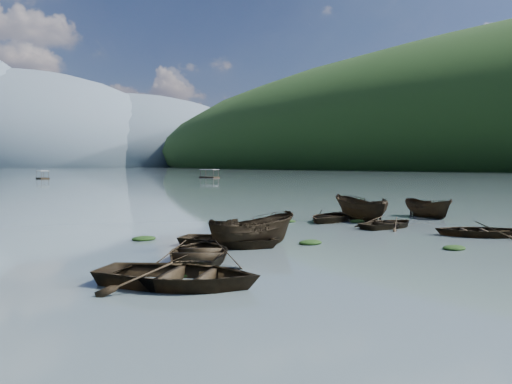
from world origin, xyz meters
TOP-DOWN VIEW (x-y plane):
  - ground_plane at (0.00, 0.00)m, footprint 2400.00×2400.00m
  - haze_mtn_c at (140.00, 900.00)m, footprint 520.00×520.00m
  - haze_mtn_d at (320.00, 900.00)m, footprint 520.00×520.00m
  - rowboat_0 at (-10.21, 1.32)m, footprint 6.05×6.17m
  - rowboat_1 at (-7.81, 4.39)m, footprint 5.45×5.80m
  - rowboat_2 at (-4.39, 5.94)m, footprint 4.40×1.81m
  - rowboat_3 at (6.95, 2.13)m, footprint 5.24×5.25m
  - rowboat_4 at (5.82, 7.00)m, footprint 4.23×3.16m
  - rowboat_5 at (12.31, 9.11)m, footprint 2.25×4.30m
  - rowboat_6 at (-5.19, 6.53)m, footprint 5.41×5.60m
  - rowboat_7 at (5.24, 11.27)m, footprint 5.42×4.76m
  - rowboat_8 at (7.05, 10.42)m, footprint 2.38×4.90m
  - weed_clump_0 at (-9.32, 2.45)m, footprint 1.00×0.82m
  - weed_clump_1 at (-1.79, 5.04)m, footprint 1.13×0.91m
  - weed_clump_2 at (2.31, 0.46)m, footprint 1.07×0.86m
  - weed_clump_3 at (6.29, 9.90)m, footprint 1.00×0.85m
  - weed_clump_5 at (-7.58, 10.52)m, footprint 1.17×0.94m
  - weed_clump_6 at (-1.86, 12.42)m, footprint 0.95×0.79m
  - weed_clump_7 at (2.77, 12.39)m, footprint 0.97×0.78m
  - pontoon_centre at (10.79, 122.93)m, footprint 2.38×5.23m
  - pontoon_right at (50.16, 106.79)m, footprint 3.74×6.19m

SIDE VIEW (x-z plane):
  - ground_plane at x=0.00m, z-range 0.00..0.00m
  - haze_mtn_c at x=140.00m, z-range -130.00..130.00m
  - haze_mtn_d at x=320.00m, z-range -110.00..110.00m
  - rowboat_0 at x=-10.21m, z-range -0.52..0.52m
  - rowboat_1 at x=-7.81m, z-range -0.49..0.49m
  - rowboat_2 at x=-4.39m, z-range -0.84..0.84m
  - rowboat_3 at x=6.95m, z-range -0.45..0.45m
  - rowboat_4 at x=5.82m, z-range -0.42..0.42m
  - rowboat_5 at x=12.31m, z-range -0.79..0.79m
  - rowboat_6 at x=-5.19m, z-range -0.47..0.47m
  - rowboat_7 at x=5.24m, z-range -0.47..0.47m
  - rowboat_8 at x=7.05m, z-range -0.91..0.91m
  - weed_clump_0 at x=-9.32m, z-range -0.11..0.11m
  - weed_clump_1 at x=-1.79m, z-range -0.12..0.12m
  - weed_clump_2 at x=2.31m, z-range -0.12..0.12m
  - weed_clump_3 at x=6.29m, z-range -0.11..0.11m
  - weed_clump_5 at x=-7.58m, z-range -0.12..0.12m
  - weed_clump_6 at x=-1.86m, z-range -0.10..0.10m
  - weed_clump_7 at x=2.77m, z-range -0.11..0.11m
  - pontoon_centre at x=10.79m, z-range -0.98..0.98m
  - pontoon_right at x=50.16m, z-range -1.11..1.11m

